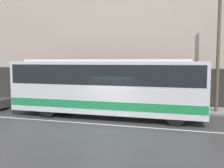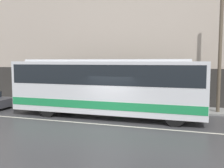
{
  "view_description": "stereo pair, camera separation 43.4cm",
  "coord_description": "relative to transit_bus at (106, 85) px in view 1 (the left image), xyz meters",
  "views": [
    {
      "loc": [
        3.7,
        -12.26,
        3.33
      ],
      "look_at": [
        -0.3,
        1.86,
        1.98
      ],
      "focal_mm": 40.0,
      "sensor_mm": 36.0,
      "label": 1
    },
    {
      "loc": [
        4.11,
        -12.14,
        3.33
      ],
      "look_at": [
        -0.3,
        1.86,
        1.98
      ],
      "focal_mm": 40.0,
      "sensor_mm": 36.0,
      "label": 2
    }
  ],
  "objects": [
    {
      "name": "pedestrian_waiting",
      "position": [
        -0.23,
        3.5,
        -1.12
      ],
      "size": [
        0.36,
        0.36,
        1.51
      ],
      "color": "#1E5933",
      "rests_on": "sidewalk"
    },
    {
      "name": "transit_bus",
      "position": [
        0.0,
        0.0,
        0.0
      ],
      "size": [
        11.41,
        2.56,
        3.43
      ],
      "color": "silver",
      "rests_on": "ground_plane"
    },
    {
      "name": "ground_plane",
      "position": [
        0.67,
        -1.86,
        -1.93
      ],
      "size": [
        60.0,
        60.0,
        0.0
      ],
      "primitive_type": "plane",
      "color": "#38383A"
    },
    {
      "name": "sidewalk",
      "position": [
        0.67,
        3.31,
        -1.87
      ],
      "size": [
        60.0,
        2.33,
        0.12
      ],
      "color": "gray",
      "rests_on": "ground_plane"
    },
    {
      "name": "building_facade",
      "position": [
        0.67,
        4.62,
        3.89
      ],
      "size": [
        60.0,
        0.35,
        12.06
      ],
      "color": "#B7A899",
      "rests_on": "ground_plane"
    },
    {
      "name": "utility_pole_near",
      "position": [
        6.5,
        2.89,
        1.92
      ],
      "size": [
        0.22,
        0.22,
        7.47
      ],
      "color": "brown",
      "rests_on": "sidewalk"
    },
    {
      "name": "lane_stripe",
      "position": [
        0.67,
        -1.86,
        -1.93
      ],
      "size": [
        54.0,
        0.14,
        0.01
      ],
      "color": "beige",
      "rests_on": "ground_plane"
    }
  ]
}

